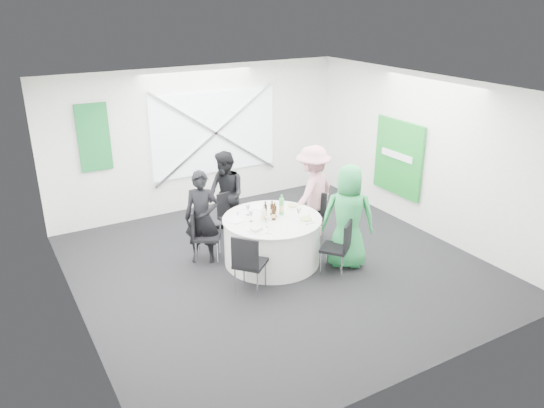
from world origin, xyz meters
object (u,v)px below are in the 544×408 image
chair_back (230,213)px  person_woman_green (348,217)px  person_man_back_left (202,217)px  person_woman_pink (313,193)px  chair_front_left (248,260)px  chair_back_right (313,213)px  chair_front_right (340,244)px  person_man_back (226,195)px  chair_back_left (202,231)px  clear_water_bottle (264,216)px  banquet_table (272,240)px  green_water_bottle (282,207)px

chair_back → person_woman_green: size_ratio=0.51×
person_man_back_left → person_woman_pink: bearing=28.6°
chair_front_left → person_woman_green: size_ratio=0.56×
chair_back_right → person_woman_green: person_woman_green is taller
chair_front_right → person_woman_pink: bearing=-144.7°
chair_front_right → person_man_back: 2.34m
chair_back → chair_front_right: (0.89, -1.98, 0.02)m
person_woman_pink → person_woman_green: bearing=61.0°
chair_back_left → person_man_back: 1.07m
chair_back_left → chair_front_left: chair_front_left is taller
person_man_back → person_woman_green: bearing=22.1°
chair_back → chair_front_left: size_ratio=0.91×
person_man_back → person_man_back_left: bearing=-55.4°
chair_front_left → person_woman_pink: 2.21m
chair_back_right → chair_back: bearing=-140.7°
person_woman_green → chair_front_right: bearing=69.6°
chair_back_left → person_man_back_left: size_ratio=0.60×
person_woman_pink → chair_back_left: bearing=-26.3°
chair_back → person_man_back_left: (-0.73, -0.53, 0.27)m
chair_front_left → clear_water_bottle: size_ratio=3.40×
banquet_table → green_water_bottle: green_water_bottle is taller
person_man_back → green_water_bottle: 1.29m
chair_back_left → person_woman_pink: (2.04, -0.11, 0.31)m
chair_back_left → person_woman_pink: person_woman_pink is taller
banquet_table → person_woman_green: person_woman_green is taller
person_man_back → clear_water_bottle: person_man_back is taller
chair_front_left → person_woman_pink: size_ratio=0.55×
clear_water_bottle → green_water_bottle: bearing=17.9°
chair_front_right → clear_water_bottle: (-0.88, 0.80, 0.36)m
chair_back_left → chair_back_right: bearing=-65.7°
banquet_table → person_man_back_left: 1.17m
chair_front_right → person_man_back_left: size_ratio=0.57×
chair_back → person_woman_green: person_woman_green is taller
clear_water_bottle → chair_front_left: bearing=-134.1°
chair_front_left → person_man_back_left: person_man_back_left is taller
person_man_back → chair_front_left: bearing=-25.3°
banquet_table → green_water_bottle: size_ratio=4.66×
green_water_bottle → banquet_table: bearing=-164.6°
chair_back_left → banquet_table: bearing=-90.0°
person_woman_green → green_water_bottle: size_ratio=4.96×
chair_back_left → chair_front_right: bearing=-100.4°
banquet_table → chair_back: 1.14m
chair_back → person_woman_pink: bearing=-37.2°
chair_back_right → chair_front_left: size_ratio=0.95×
person_woman_green → green_water_bottle: (-0.76, 0.74, 0.06)m
person_woman_pink → green_water_bottle: size_ratio=4.99×
chair_front_left → green_water_bottle: green_water_bottle is taller
banquet_table → person_woman_green: (0.97, -0.68, 0.45)m
person_man_back_left → person_woman_pink: (2.02, -0.12, 0.08)m
person_woman_pink → green_water_bottle: bearing=1.8°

